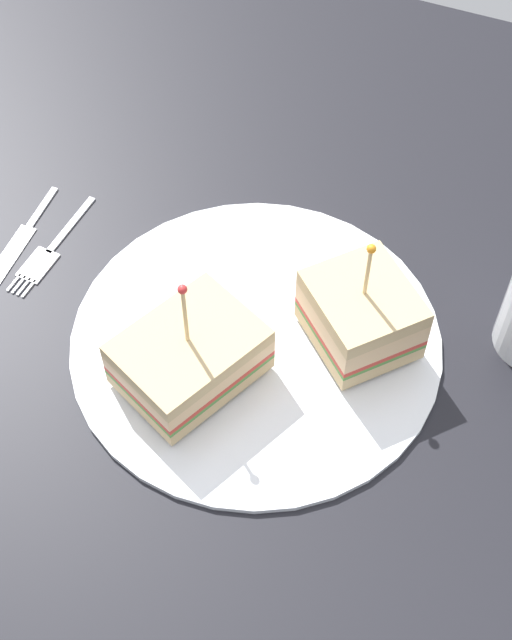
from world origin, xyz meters
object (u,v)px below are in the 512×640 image
Objects in this scene: sandwich_half_front at (361,314)px; knife at (19,240)px; fork at (46,255)px; sandwich_half_back at (189,356)px; plate at (256,338)px.

sandwich_half_front is 30.84cm from knife.
sandwich_half_front is at bearing 3.95° from fork.
sandwich_half_back is 1.03× the size of knife.
sandwich_half_front is 0.88× the size of fork.
plate is at bearing 58.93° from sandwich_half_back.
fork and knife have the same top height.
plate is 8.71cm from sandwich_half_front.
sandwich_half_front reaches higher than knife.
sandwich_half_back is at bearing -121.07° from plate.
sandwich_half_front is at bearing 22.77° from plate.
plate is at bearing -3.46° from fork.
sandwich_half_front and sandwich_half_back have the same top height.
sandwich_half_back is (-3.18, -5.28, 2.77)cm from plate.
knife is (-30.60, -1.41, -3.54)cm from sandwich_half_front.
plate is 2.41× the size of fork.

